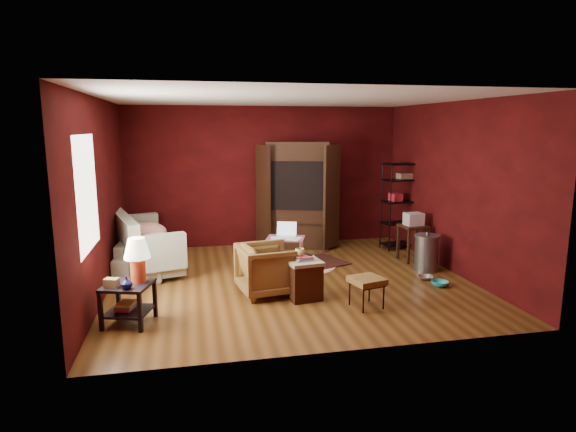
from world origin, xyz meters
The scene contains 18 objects.
room centered at (-0.04, -0.01, 1.40)m, with size 5.54×5.04×2.84m.
sofa centered at (-2.28, 1.18, 0.37)m, with size 1.91×0.56×0.75m, color #9BA08A.
armchair centered at (-0.45, -0.52, 0.40)m, with size 0.78×0.73×0.80m, color black.
pet_bowl_steel centered at (2.11, -0.39, 0.12)m, with size 0.24×0.06×0.24m, color #B9BCC0.
pet_bowl_turquoise centered at (2.17, -0.74, 0.13)m, with size 0.26×0.08×0.26m, color #26A8B1.
vase centered at (-2.28, -1.43, 0.58)m, with size 0.14×0.14×0.14m, color #0B0E38.
mug centered at (-0.04, -0.81, 0.69)m, with size 0.13×0.10×0.13m, color #D1C566.
side_table centered at (-2.23, -1.22, 0.64)m, with size 0.67×0.67×1.06m.
sofa_cushions centered at (-2.32, 1.12, 0.43)m, with size 1.36×2.24×0.88m.
hamper centered at (0.01, -0.83, 0.29)m, with size 0.51×0.51×0.64m.
footstool centered at (0.76, -1.32, 0.36)m, with size 0.49×0.49×0.41m.
rug_round centered at (0.28, 0.82, 0.01)m, with size 1.74×1.74×0.01m.
rug_oriental centered at (0.50, 0.81, 0.02)m, with size 1.49×1.25×0.01m.
laptop_desk centered at (0.06, 0.69, 0.48)m, with size 0.74×0.64×0.78m.
tv_armoire centered at (0.60, 2.15, 1.10)m, with size 1.60×1.14×2.11m.
wire_shelving centered at (2.63, 1.58, 0.93)m, with size 0.87×0.47×1.70m.
small_stand centered at (2.40, 0.68, 0.66)m, with size 0.47×0.47×0.88m.
trash_can centered at (2.35, 0.06, 0.31)m, with size 0.54×0.54×0.66m.
Camera 1 is at (-1.52, -7.12, 2.39)m, focal length 30.00 mm.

